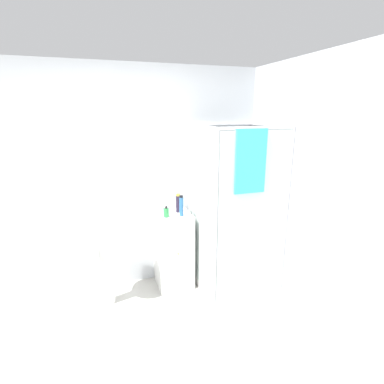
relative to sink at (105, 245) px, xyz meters
name	(u,v)px	position (x,y,z in m)	size (l,w,h in m)	color
wall_back	(116,182)	(0.18, 0.37, 0.57)	(6.40, 0.06, 2.50)	silver
wall_right	(362,214)	(1.88, -1.33, 0.57)	(0.06, 6.40, 2.50)	silver
shower_enclosure	(231,246)	(1.37, -0.15, -0.15)	(0.83, 0.86, 1.87)	white
vanity_cabinet	(173,250)	(0.76, 0.14, -0.23)	(0.40, 0.42, 0.89)	silver
sink	(105,245)	(0.00, 0.00, 0.00)	(0.44, 0.44, 1.01)	white
soap_dispenser	(166,213)	(0.67, 0.06, 0.26)	(0.06, 0.06, 0.13)	green
shampoo_bottle_tall_black	(178,203)	(0.84, 0.18, 0.31)	(0.06, 0.06, 0.22)	#281E33
shampoo_bottle_blue	(181,206)	(0.84, 0.05, 0.32)	(0.04, 0.04, 0.23)	#2D66A3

